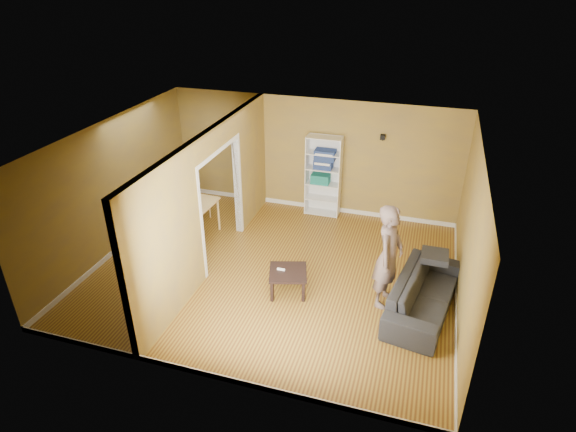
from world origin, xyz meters
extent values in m
plane|color=olive|center=(0.00, 0.00, 0.00)|extent=(6.50, 6.50, 0.00)
plane|color=white|center=(0.00, 0.00, 2.60)|extent=(6.50, 6.50, 0.00)
plane|color=olive|center=(0.00, 2.75, 1.30)|extent=(6.50, 0.00, 6.50)
plane|color=olive|center=(0.00, -2.75, 1.30)|extent=(6.50, 0.00, 6.50)
plane|color=olive|center=(-3.25, 0.00, 1.30)|extent=(0.00, 5.50, 5.50)
plane|color=olive|center=(3.25, 0.00, 1.30)|extent=(0.00, 5.50, 5.50)
cube|color=black|center=(1.50, 2.69, 1.90)|extent=(0.10, 0.10, 0.10)
imported|color=black|center=(2.70, -0.33, 0.42)|extent=(2.31, 1.30, 0.83)
imported|color=slate|center=(2.06, -0.31, 1.07)|extent=(0.89, 0.76, 2.13)
cube|color=white|center=(-0.08, 2.56, 0.92)|extent=(0.02, 0.34, 1.84)
cube|color=white|center=(0.68, 2.56, 0.92)|extent=(0.02, 0.34, 1.84)
cube|color=white|center=(0.30, 2.71, 0.92)|extent=(0.77, 0.02, 1.84)
cube|color=white|center=(0.30, 2.56, 0.02)|extent=(0.73, 0.34, 0.02)
cube|color=white|center=(0.30, 2.56, 0.38)|extent=(0.73, 0.34, 0.02)
cube|color=white|center=(0.30, 2.56, 0.74)|extent=(0.73, 0.34, 0.02)
cube|color=white|center=(0.30, 2.56, 1.10)|extent=(0.73, 0.34, 0.02)
cube|color=white|center=(0.30, 2.56, 1.46)|extent=(0.73, 0.34, 0.02)
cube|color=white|center=(0.30, 2.56, 1.82)|extent=(0.73, 0.34, 0.02)
cube|color=#19746D|center=(0.24, 2.56, 0.85)|extent=(0.41, 0.26, 0.21)
cube|color=navy|center=(0.29, 2.56, 1.21)|extent=(0.40, 0.26, 0.21)
cube|color=navy|center=(0.32, 2.56, 1.45)|extent=(0.45, 0.29, 0.23)
cube|color=black|center=(0.42, -0.53, 0.41)|extent=(0.64, 0.64, 0.04)
cube|color=black|center=(0.16, -0.80, 0.19)|extent=(0.05, 0.05, 0.39)
cube|color=black|center=(0.69, -0.80, 0.19)|extent=(0.05, 0.05, 0.39)
cube|color=black|center=(0.16, -0.26, 0.19)|extent=(0.05, 0.05, 0.39)
cube|color=black|center=(0.69, -0.26, 0.19)|extent=(0.05, 0.05, 0.39)
cube|color=white|center=(0.30, -0.52, 0.44)|extent=(0.14, 0.04, 0.03)
cube|color=#DCAE6D|center=(-2.22, 0.82, 0.75)|extent=(1.23, 0.82, 0.04)
cylinder|color=#DCAE6D|center=(-2.78, 0.46, 0.36)|extent=(0.05, 0.05, 0.73)
cylinder|color=#DCAE6D|center=(-1.66, 0.46, 0.36)|extent=(0.05, 0.05, 0.73)
cylinder|color=#DCAE6D|center=(-2.78, 1.18, 0.36)|extent=(0.05, 0.05, 0.73)
cylinder|color=#DCAE6D|center=(-1.66, 1.18, 0.36)|extent=(0.05, 0.05, 0.73)
camera|label=1|loc=(2.43, -7.08, 5.14)|focal=30.00mm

